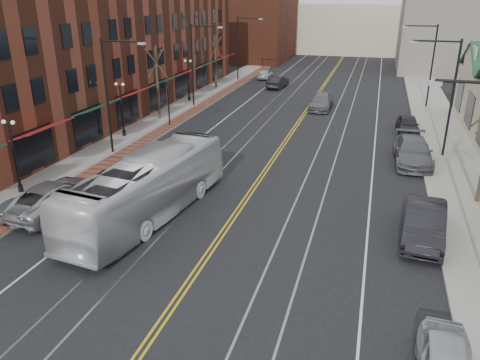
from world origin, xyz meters
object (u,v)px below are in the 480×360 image
Objects in this scene: parked_car_c at (413,151)px; parked_car_d at (408,125)px; parked_car_b at (424,223)px; transit_bus at (149,187)px; parked_suv at (56,196)px.

parked_car_d is at bearing 87.69° from parked_car_c.
parked_car_d is (0.00, 19.00, -0.13)m from parked_car_b.
transit_bus reaches higher than parked_suv.
parked_suv is at bearing 16.38° from transit_bus.
transit_bus reaches higher than parked_car_d.
parked_suv reaches higher than parked_car_d.
parked_car_b reaches higher than parked_suv.
parked_car_b reaches higher than parked_car_d.
transit_bus is 18.45m from parked_car_c.
parked_car_c is 1.39× the size of parked_car_d.
parked_car_b is 0.88× the size of parked_car_c.
parked_car_c reaches higher than parked_suv.
parked_suv is (-5.08, -0.79, -0.81)m from transit_bus.
parked_suv is 1.02× the size of parked_car_c.
parked_car_c is at bearing 95.08° from parked_car_b.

